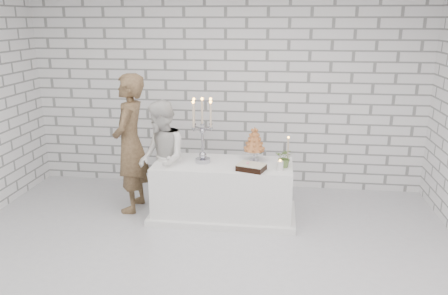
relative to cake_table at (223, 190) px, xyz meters
The scene contains 12 objects.
ground 1.33m from the cake_table, 95.39° to the right, with size 6.00×5.00×0.01m, color silver.
wall_back 1.67m from the cake_table, 95.61° to the left, with size 6.00×0.01×3.00m, color white.
wall_front 3.94m from the cake_table, 91.83° to the right, with size 6.00×0.01×3.00m, color white.
cake_table is the anchor object (origin of this frame).
groom 1.40m from the cake_table, behind, with size 0.69×0.45×1.89m, color #4E3926.
bride 0.91m from the cake_table, behind, with size 0.76×0.59×1.56m, color white.
candelabra 0.85m from the cake_table, behind, with size 0.35×0.35×0.86m, color #A4A4AE, non-canonical shape.
croquembouche 0.74m from the cake_table, 21.55° to the left, with size 0.30×0.30×0.46m, color #A45D2F, non-canonical shape.
chocolate_cake 0.62m from the cake_table, 32.19° to the right, with size 0.33×0.24×0.08m, color black.
pillar_candle 0.88m from the cake_table, 15.11° to the right, with size 0.08×0.08×0.12m, color white.
extra_taper 1.01m from the cake_table, 11.97° to the left, with size 0.06×0.06×0.32m, color beige.
flowers 0.94m from the cake_table, ahead, with size 0.23×0.20×0.25m, color #4B6A34.
Camera 1 is at (0.83, -4.26, 2.57)m, focal length 36.03 mm.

